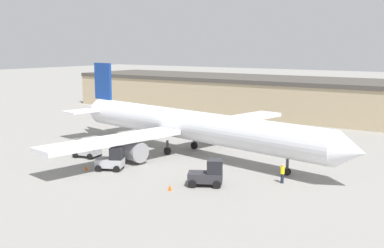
{
  "coord_description": "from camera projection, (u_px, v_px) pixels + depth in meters",
  "views": [
    {
      "loc": [
        31.32,
        -45.35,
        12.58
      ],
      "look_at": [
        0.0,
        0.0,
        3.6
      ],
      "focal_mm": 45.0,
      "sensor_mm": 36.0,
      "label": 1
    }
  ],
  "objects": [
    {
      "name": "ground_plane",
      "position": [
        192.0,
        154.0,
        56.42
      ],
      "size": [
        400.0,
        400.0,
        0.0
      ],
      "primitive_type": "plane",
      "color": "gray"
    },
    {
      "name": "terminal_building",
      "position": [
        299.0,
        98.0,
        86.09
      ],
      "size": [
        93.41,
        17.42,
        6.77
      ],
      "color": "tan",
      "rests_on": "ground_plane"
    },
    {
      "name": "airplane",
      "position": [
        186.0,
        126.0,
        56.56
      ],
      "size": [
        42.99,
        36.68,
        10.22
      ],
      "rotation": [
        0.0,
        0.0,
        -0.18
      ],
      "color": "white",
      "rests_on": "ground_plane"
    },
    {
      "name": "ground_crew_worker",
      "position": [
        282.0,
        173.0,
        44.42
      ],
      "size": [
        0.4,
        0.4,
        1.84
      ],
      "rotation": [
        0.0,
        0.0,
        1.15
      ],
      "color": "#1E2338",
      "rests_on": "ground_plane"
    },
    {
      "name": "baggage_tug",
      "position": [
        112.0,
        160.0,
        49.18
      ],
      "size": [
        3.24,
        3.02,
        2.36
      ],
      "rotation": [
        0.0,
        0.0,
        0.48
      ],
      "color": "#B2B2B7",
      "rests_on": "ground_plane"
    },
    {
      "name": "belt_loader_truck",
      "position": [
        89.0,
        149.0,
        54.69
      ],
      "size": [
        3.13,
        2.43,
        2.08
      ],
      "rotation": [
        0.0,
        0.0,
        0.18
      ],
      "color": "#B2B2B7",
      "rests_on": "ground_plane"
    },
    {
      "name": "pushback_tug",
      "position": [
        208.0,
        174.0,
        43.6
      ],
      "size": [
        3.57,
        3.18,
        2.43
      ],
      "rotation": [
        0.0,
        0.0,
        0.5
      ],
      "color": "#2D2D33",
      "rests_on": "ground_plane"
    },
    {
      "name": "safety_cone_near",
      "position": [
        86.0,
        168.0,
        49.15
      ],
      "size": [
        0.36,
        0.36,
        0.55
      ],
      "color": "#EF590F",
      "rests_on": "ground_plane"
    },
    {
      "name": "safety_cone_far",
      "position": [
        170.0,
        187.0,
        42.24
      ],
      "size": [
        0.36,
        0.36,
        0.55
      ],
      "color": "#EF590F",
      "rests_on": "ground_plane"
    }
  ]
}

